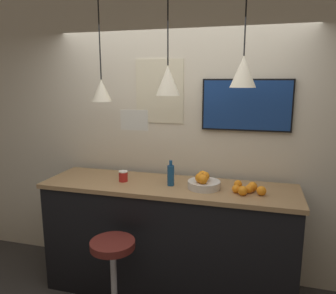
# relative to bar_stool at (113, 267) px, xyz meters

# --- Properties ---
(back_wall) EXTENTS (8.00, 0.06, 2.90)m
(back_wall) POSITION_rel_bar_stool_xyz_m (0.30, 1.00, 0.92)
(back_wall) COLOR beige
(back_wall) RESTS_ON ground_plane
(service_counter) EXTENTS (2.33, 0.65, 1.08)m
(service_counter) POSITION_rel_bar_stool_xyz_m (0.30, 0.57, 0.01)
(service_counter) COLOR black
(service_counter) RESTS_ON ground_plane
(bar_stool) EXTENTS (0.36, 0.36, 0.76)m
(bar_stool) POSITION_rel_bar_stool_xyz_m (0.00, 0.00, 0.00)
(bar_stool) COLOR #B7B7BC
(bar_stool) RESTS_ON ground_plane
(fruit_bowl) EXTENTS (0.29, 0.29, 0.15)m
(fruit_bowl) POSITION_rel_bar_stool_xyz_m (0.63, 0.55, 0.60)
(fruit_bowl) COLOR beige
(fruit_bowl) RESTS_ON service_counter
(orange_pile) EXTENTS (0.28, 0.26, 0.08)m
(orange_pile) POSITION_rel_bar_stool_xyz_m (1.01, 0.53, 0.58)
(orange_pile) COLOR orange
(orange_pile) RESTS_ON service_counter
(juice_bottle) EXTENTS (0.06, 0.06, 0.23)m
(juice_bottle) POSITION_rel_bar_stool_xyz_m (0.33, 0.55, 0.64)
(juice_bottle) COLOR navy
(juice_bottle) RESTS_ON service_counter
(spread_jar) EXTENTS (0.09, 0.09, 0.10)m
(spread_jar) POSITION_rel_bar_stool_xyz_m (-0.13, 0.55, 0.60)
(spread_jar) COLOR red
(spread_jar) RESTS_ON service_counter
(pendant_lamp_left) EXTENTS (0.18, 0.18, 0.98)m
(pendant_lamp_left) POSITION_rel_bar_stool_xyz_m (-0.33, 0.57, 1.40)
(pendant_lamp_left) COLOR black
(pendant_lamp_middle) EXTENTS (0.21, 0.21, 0.92)m
(pendant_lamp_middle) POSITION_rel_bar_stool_xyz_m (0.30, 0.57, 1.48)
(pendant_lamp_middle) COLOR black
(pendant_lamp_right) EXTENTS (0.21, 0.21, 0.85)m
(pendant_lamp_right) POSITION_rel_bar_stool_xyz_m (0.93, 0.57, 1.55)
(pendant_lamp_right) COLOR black
(mounted_tv) EXTENTS (0.83, 0.04, 0.48)m
(mounted_tv) POSITION_rel_bar_stool_xyz_m (0.96, 0.95, 1.26)
(mounted_tv) COLOR black
(hanging_menu_board) EXTENTS (0.24, 0.01, 0.17)m
(hanging_menu_board) POSITION_rel_bar_stool_xyz_m (0.08, 0.33, 1.16)
(hanging_menu_board) COLOR silver
(wall_poster) EXTENTS (0.49, 0.01, 0.63)m
(wall_poster) POSITION_rel_bar_stool_xyz_m (0.10, 0.97, 1.37)
(wall_poster) COLOR beige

